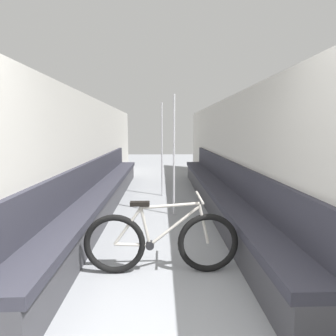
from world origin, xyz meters
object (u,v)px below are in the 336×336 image
object	(u,v)px
bicycle	(161,242)
grab_pole_near	(162,151)
bench_seat_row_left	(103,193)
grab_pole_far	(174,158)
bench_seat_row_right	(217,192)

from	to	relation	value
bicycle	grab_pole_near	distance (m)	3.40
grab_pole_near	bicycle	bearing A→B (deg)	-90.36
bench_seat_row_left	bicycle	xyz separation A→B (m)	(1.11, -2.28, 0.02)
grab_pole_far	bicycle	bearing A→B (deg)	-96.73
bench_seat_row_right	grab_pole_far	xyz separation A→B (m)	(-0.86, -0.35, 0.71)
bench_seat_row_left	bench_seat_row_right	world-z (taller)	same
bicycle	bench_seat_row_left	bearing A→B (deg)	103.69
grab_pole_near	bench_seat_row_right	bearing A→B (deg)	-44.56
bench_seat_row_right	bicycle	distance (m)	2.52
bench_seat_row_left	bench_seat_row_right	distance (m)	2.19
bench_seat_row_left	bench_seat_row_right	bearing A→B (deg)	0.00
bench_seat_row_left	grab_pole_far	distance (m)	1.55
bench_seat_row_left	bicycle	size ratio (longest dim) A/B	4.14
bench_seat_row_left	grab_pole_near	bearing A→B (deg)	42.92
bench_seat_row_right	grab_pole_near	bearing A→B (deg)	135.44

